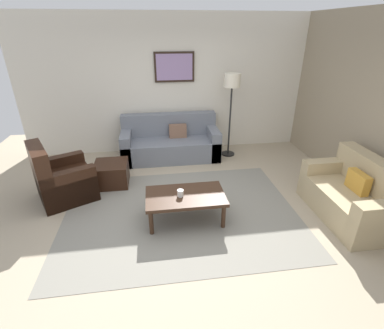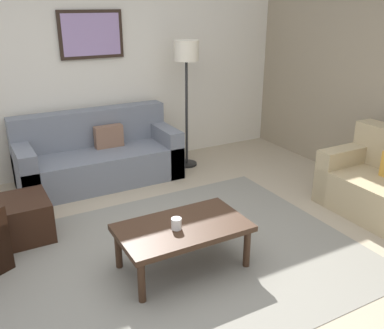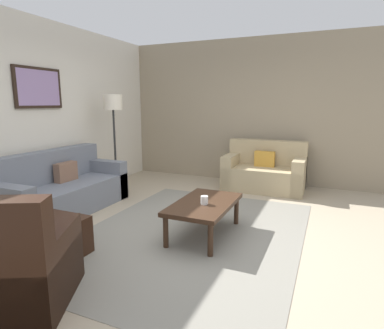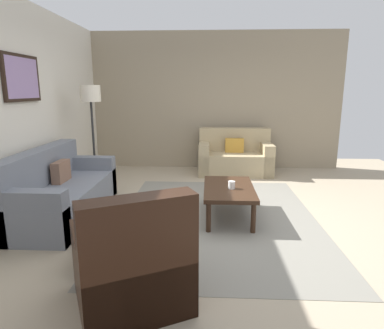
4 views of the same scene
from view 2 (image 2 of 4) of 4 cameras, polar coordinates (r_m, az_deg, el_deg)
name	(u,v)px [view 2 (image 2 of 4)]	position (r m, az deg, el deg)	size (l,w,h in m)	color
ground_plane	(170,260)	(3.92, -2.93, -12.63)	(8.00, 8.00, 0.00)	tan
rear_partition	(79,66)	(5.77, -14.89, 12.70)	(6.00, 0.12, 2.80)	silver
area_rug	(170,259)	(3.92, -2.93, -12.58)	(3.42, 2.54, 0.01)	gray
couch_main	(98,157)	(5.58, -12.55, 0.94)	(1.99, 0.85, 0.88)	slate
ottoman	(20,219)	(4.48, -22.10, -6.80)	(0.56, 0.56, 0.40)	black
coffee_table	(183,231)	(3.64, -1.27, -8.86)	(1.10, 0.64, 0.41)	#382316
cup	(176,224)	(3.54, -2.11, -7.94)	(0.09, 0.09, 0.10)	white
lamp_standing	(186,64)	(5.68, -0.76, 13.34)	(0.32, 0.32, 1.71)	black
framed_artwork	(91,35)	(5.69, -13.37, 16.61)	(0.81, 0.04, 0.59)	black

